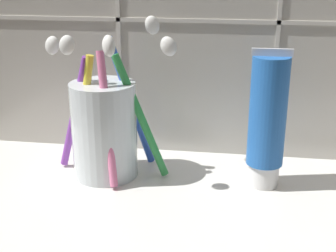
{
  "coord_description": "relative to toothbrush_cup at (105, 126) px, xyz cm",
  "views": [
    {
      "loc": [
        -2.76,
        -43.51,
        26.64
      ],
      "look_at": [
        -9.64,
        2.49,
        9.93
      ],
      "focal_mm": 50.0,
      "sensor_mm": 36.0,
      "label": 1
    }
  ],
  "objects": [
    {
      "name": "toothpaste_tube",
      "position": [
        18.54,
        -0.01,
        1.67
      ],
      "size": [
        4.31,
        4.11,
        15.77
      ],
      "color": "white",
      "rests_on": "sink_counter"
    },
    {
      "name": "toothbrush_cup",
      "position": [
        0.0,
        0.0,
        0.0
      ],
      "size": [
        16.16,
        10.53,
        18.69
      ],
      "color": "silver",
      "rests_on": "sink_counter"
    },
    {
      "name": "sink_counter",
      "position": [
        17.67,
        -6.25,
        -7.17
      ],
      "size": [
        79.03,
        30.38,
        2.0
      ],
      "primitive_type": "cube",
      "color": "silver",
      "rests_on": "ground"
    }
  ]
}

